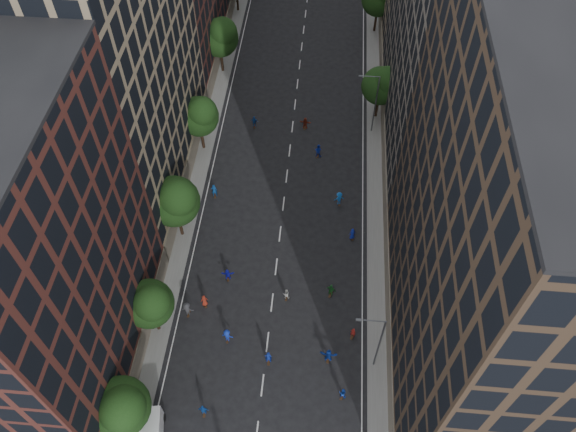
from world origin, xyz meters
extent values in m
plane|color=black|center=(0.00, 40.00, 0.00)|extent=(240.00, 240.00, 0.00)
cube|color=slate|center=(-12.00, 47.50, 0.07)|extent=(4.00, 105.00, 0.15)
cube|color=slate|center=(12.00, 47.50, 0.07)|extent=(4.00, 105.00, 0.15)
cube|color=#4F241E|center=(-19.00, 11.00, 15.00)|extent=(14.00, 22.00, 30.00)
cube|color=#927D5F|center=(-19.00, 35.00, 17.00)|extent=(14.00, 26.00, 34.00)
cube|color=#413023|center=(19.00, 15.00, 18.00)|extent=(14.00, 30.00, 36.00)
cube|color=#5E564D|center=(19.00, 44.00, 16.50)|extent=(14.00, 28.00, 33.00)
cylinder|color=black|center=(-11.20, 4.00, 1.98)|extent=(0.36, 0.36, 3.96)
sphere|color=black|center=(-11.20, 4.00, 5.58)|extent=(5.20, 5.20, 5.20)
sphere|color=black|center=(-10.55, 3.48, 6.88)|extent=(3.90, 3.90, 3.90)
cylinder|color=black|center=(-11.20, 14.00, 1.85)|extent=(0.36, 0.36, 3.70)
sphere|color=black|center=(-11.20, 14.00, 5.21)|extent=(4.80, 4.80, 4.80)
sphere|color=black|center=(-10.60, 13.52, 6.41)|extent=(3.60, 3.60, 3.60)
cylinder|color=black|center=(-11.20, 26.00, 2.11)|extent=(0.36, 0.36, 4.22)
sphere|color=black|center=(-11.20, 26.00, 5.95)|extent=(5.60, 5.60, 5.60)
sphere|color=black|center=(-10.50, 25.44, 7.35)|extent=(4.20, 4.20, 4.20)
cylinder|color=black|center=(-11.20, 40.00, 1.94)|extent=(0.36, 0.36, 3.87)
sphere|color=black|center=(-11.20, 40.00, 5.46)|extent=(5.00, 5.00, 5.00)
sphere|color=black|center=(-10.57, 39.50, 6.71)|extent=(3.75, 3.75, 3.75)
cylinder|color=black|center=(-11.20, 56.00, 2.02)|extent=(0.36, 0.36, 4.05)
sphere|color=black|center=(-11.20, 56.00, 5.70)|extent=(5.40, 5.40, 5.40)
sphere|color=black|center=(-10.52, 55.46, 7.05)|extent=(4.05, 4.05, 4.05)
cylinder|color=black|center=(-11.20, 72.00, 1.89)|extent=(0.36, 0.36, 3.78)
cylinder|color=black|center=(11.20, 48.00, 1.87)|extent=(0.36, 0.36, 3.74)
sphere|color=black|center=(11.20, 48.00, 5.27)|extent=(5.00, 5.00, 5.00)
sphere|color=black|center=(11.82, 47.50, 6.52)|extent=(3.75, 3.75, 3.75)
cylinder|color=black|center=(11.20, 68.00, 1.98)|extent=(0.36, 0.36, 3.96)
cylinder|color=#595B60|center=(10.60, 12.00, 4.50)|extent=(0.18, 0.18, 9.00)
cylinder|color=#595B60|center=(9.40, 12.00, 9.00)|extent=(2.40, 0.12, 0.12)
cube|color=#595B60|center=(8.30, 12.00, 8.95)|extent=(0.50, 0.22, 0.15)
cylinder|color=#595B60|center=(10.60, 45.00, 4.50)|extent=(0.18, 0.18, 9.00)
cylinder|color=#595B60|center=(9.40, 45.00, 9.00)|extent=(2.40, 0.12, 0.12)
cube|color=#595B60|center=(8.30, 45.00, 8.95)|extent=(0.50, 0.22, 0.15)
cube|color=white|center=(-9.39, 3.57, 1.40)|extent=(2.56, 3.75, 2.12)
cylinder|color=black|center=(-10.56, 4.75, 0.37)|extent=(0.36, 0.76, 0.73)
cylinder|color=black|center=(-8.66, 5.06, 0.37)|extent=(0.36, 0.76, 0.73)
imported|color=navy|center=(0.33, 11.42, 0.96)|extent=(0.73, 0.51, 1.92)
imported|color=#153DB2|center=(7.62, 8.59, 0.76)|extent=(0.87, 0.76, 1.52)
imported|color=#1632B7|center=(-3.99, 13.38, 0.89)|extent=(1.22, 0.80, 1.78)
imported|color=#144AA8|center=(-5.05, 5.89, 0.83)|extent=(0.98, 0.42, 1.67)
imported|color=#1334A0|center=(6.15, 12.13, 0.93)|extent=(1.75, 0.66, 1.86)
imported|color=#A82E1C|center=(-6.99, 17.16, 0.79)|extent=(0.91, 0.76, 1.58)
imported|color=#AD221C|center=(8.50, 14.86, 0.75)|extent=(0.63, 0.52, 1.50)
imported|color=beige|center=(1.44, 18.69, 0.75)|extent=(0.75, 0.59, 1.51)
imported|color=#393A3E|center=(-8.50, 15.92, 0.97)|extent=(1.27, 0.75, 1.94)
imported|color=#1E6627|center=(6.12, 19.46, 0.91)|extent=(1.16, 0.79, 1.82)
imported|color=#171ABD|center=(-5.06, 20.55, 0.77)|extent=(1.46, 0.60, 1.53)
imported|color=navy|center=(8.26, 27.12, 0.79)|extent=(0.89, 0.70, 1.58)
imported|color=#114591|center=(-8.42, 32.02, 0.97)|extent=(0.77, 0.57, 1.94)
imported|color=#142BAA|center=(3.71, 39.81, 0.95)|extent=(1.11, 0.98, 1.91)
imported|color=#1656B4|center=(6.60, 32.07, 0.94)|extent=(1.37, 1.03, 1.89)
imported|color=#1547AC|center=(-5.08, 44.58, 0.84)|extent=(1.00, 0.45, 1.68)
imported|color=maroon|center=(1.70, 44.86, 0.84)|extent=(1.59, 0.66, 1.67)
camera|label=1|loc=(4.15, -10.91, 52.30)|focal=35.00mm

